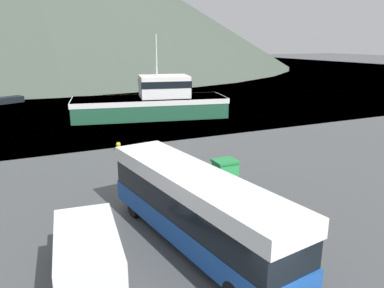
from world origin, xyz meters
The scene contains 6 objects.
water_surface centered at (0.00, 142.49, 0.00)m, with size 240.00×240.00×0.00m, color slate.
tour_bus centered at (0.25, 6.13, 1.81)m, with size 3.98×11.32×3.22m.
delivery_van centered at (-4.42, 4.87, 1.34)m, with size 2.59×6.18×2.55m.
fishing_boat centered at (7.94, 33.47, 1.75)m, with size 18.02×9.14×9.18m.
storage_bin centered at (5.08, 11.96, 0.73)m, with size 1.42×1.26×1.43m.
mooring_bollard centered at (0.86, 21.56, 0.37)m, with size 0.38×0.38×0.70m.
Camera 1 is at (-5.96, -6.80, 8.43)m, focal length 35.00 mm.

